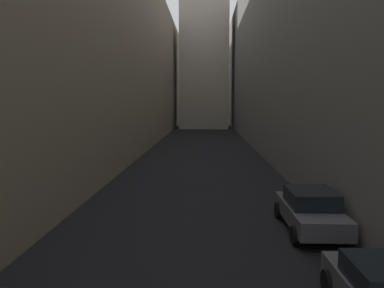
% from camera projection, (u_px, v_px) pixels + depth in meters
% --- Properties ---
extents(ground_plane, '(264.00, 264.00, 0.00)m').
position_uv_depth(ground_plane, '(202.00, 147.00, 40.61)').
color(ground_plane, black).
extents(building_block_left, '(14.91, 108.00, 19.52)m').
position_uv_depth(building_block_left, '(89.00, 59.00, 42.00)').
color(building_block_left, gray).
rests_on(building_block_left, ground).
extents(building_block_right, '(13.90, 108.00, 21.64)m').
position_uv_depth(building_block_right, '(315.00, 48.00, 40.92)').
color(building_block_right, slate).
rests_on(building_block_right, ground).
extents(parked_car_right_far, '(2.05, 4.38, 1.59)m').
position_uv_depth(parked_car_right_far, '(310.00, 210.00, 14.01)').
color(parked_car_right_far, '#4C4C51').
rests_on(parked_car_right_far, ground).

